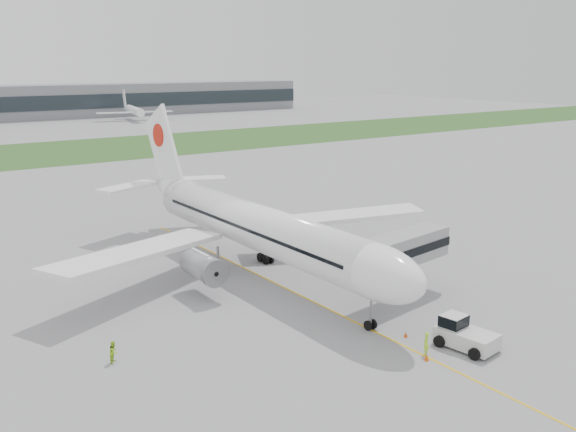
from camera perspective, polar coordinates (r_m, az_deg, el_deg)
ground at (r=69.79m, az=-1.06°, el=-6.03°), size 600.00×600.00×0.00m
apron_markings at (r=65.96m, az=1.41°, el=-7.22°), size 70.00×70.00×0.04m
grass_strip at (r=179.79m, az=-23.23°, el=4.97°), size 600.00×50.00×0.02m
airliner at (r=72.05m, az=-3.26°, el=-0.71°), size 48.13×53.95×17.88m
pushback_tug at (r=56.64m, az=15.30°, el=-10.04°), size 3.93×5.30×2.54m
jet_bridge at (r=63.64m, az=9.26°, el=-3.34°), size 14.76×6.22×6.87m
safety_cone_left at (r=53.83m, az=12.22°, el=-12.19°), size 0.40×0.40×0.55m
safety_cone_right at (r=57.73m, az=10.42°, el=-10.31°), size 0.37×0.37×0.50m
ground_crew_near at (r=54.62m, az=12.17°, el=-10.99°), size 0.85×0.79×1.94m
ground_crew_far at (r=53.98m, az=-15.23°, el=-11.56°), size 1.09×1.11×1.80m
distant_aircraft_right at (r=273.08m, az=-13.43°, el=8.25°), size 35.60×32.84×11.70m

